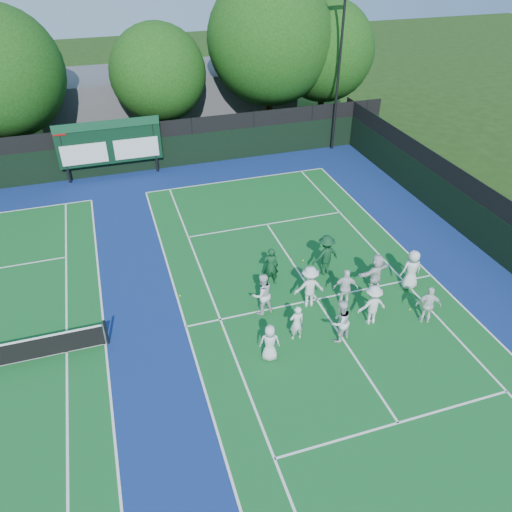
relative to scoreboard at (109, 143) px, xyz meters
name	(u,v)px	position (x,y,z in m)	size (l,w,h in m)	color
ground	(327,315)	(7.01, -15.59, -2.19)	(120.00, 120.00, 0.00)	#19350E
court_apron	(173,330)	(1.01, -14.59, -2.19)	(34.00, 32.00, 0.01)	navy
near_court	(317,299)	(7.01, -14.59, -2.18)	(11.05, 23.85, 0.01)	#125921
back_fence	(128,151)	(1.01, 0.41, -0.83)	(34.00, 0.08, 3.00)	black
divider_fence_right	(505,237)	(16.01, -14.59, -0.83)	(0.08, 32.00, 3.00)	black
scoreboard	(109,143)	(0.00, 0.00, 0.00)	(6.00, 0.21, 3.55)	black
clubhouse	(170,97)	(5.01, 8.41, -0.19)	(18.00, 6.00, 4.00)	#525256
light_pole_right	(341,51)	(14.51, 0.11, 4.11)	(1.20, 0.30, 10.12)	black
tree_b	(1,76)	(-5.34, 3.99, 3.24)	(7.61, 7.61, 9.43)	black
tree_c	(160,75)	(3.90, 3.99, 2.57)	(6.09, 6.09, 7.97)	black
tree_d	(272,43)	(11.43, 3.99, 4.04)	(8.34, 8.34, 10.62)	black
tree_e	(326,53)	(15.38, 3.99, 3.15)	(6.78, 6.78, 8.91)	black
tennis_ball_0	(223,329)	(2.86, -15.17, -2.16)	(0.07, 0.07, 0.07)	yellow
tennis_ball_1	(291,259)	(7.04, -11.56, -2.16)	(0.07, 0.07, 0.07)	yellow
tennis_ball_2	(423,304)	(11.04, -16.19, -2.16)	(0.07, 0.07, 0.07)	yellow
tennis_ball_3	(180,296)	(1.66, -12.65, -2.16)	(0.07, 0.07, 0.07)	yellow
tennis_ball_4	(303,260)	(7.53, -11.81, -2.16)	(0.07, 0.07, 0.07)	yellow
tennis_ball_5	(410,309)	(10.32, -16.34, -2.16)	(0.07, 0.07, 0.07)	yellow
player_front_0	(270,343)	(4.07, -17.11, -1.44)	(0.73, 0.48, 1.50)	silver
player_front_1	(297,323)	(5.35, -16.46, -1.43)	(0.56, 0.37, 1.53)	silver
player_front_2	(340,321)	(6.84, -16.99, -1.30)	(0.87, 0.68, 1.79)	silver
player_front_3	(372,305)	(8.43, -16.49, -1.32)	(1.12, 0.64, 1.73)	silver
player_front_4	(428,305)	(10.50, -17.11, -1.37)	(0.96, 0.40, 1.65)	white
player_back_0	(262,294)	(4.60, -14.65, -1.28)	(0.89, 0.69, 1.83)	silver
player_back_1	(309,287)	(6.55, -14.78, -1.26)	(1.20, 0.69, 1.85)	silver
player_back_2	(346,288)	(7.96, -15.18, -1.35)	(0.99, 0.41, 1.68)	white
player_back_3	(376,273)	(9.55, -14.73, -1.30)	(1.65, 0.52, 1.78)	silver
player_back_4	(412,270)	(11.09, -14.99, -1.28)	(0.89, 0.58, 1.81)	silver
coach_left	(271,266)	(5.57, -12.91, -1.31)	(0.64, 0.42, 1.77)	#103C1E
coach_right	(326,255)	(8.08, -12.97, -1.23)	(1.24, 0.71, 1.92)	#0F381D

